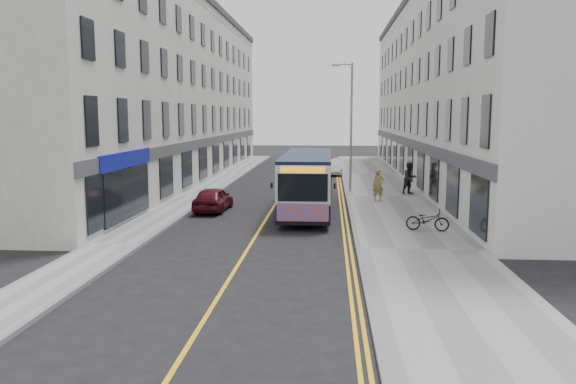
% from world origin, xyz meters
% --- Properties ---
extents(ground, '(140.00, 140.00, 0.00)m').
position_xyz_m(ground, '(0.00, 0.00, 0.00)').
color(ground, black).
rests_on(ground, ground).
extents(pavement_east, '(4.50, 64.00, 0.12)m').
position_xyz_m(pavement_east, '(6.25, 12.00, 0.06)').
color(pavement_east, gray).
rests_on(pavement_east, ground).
extents(pavement_west, '(2.00, 64.00, 0.12)m').
position_xyz_m(pavement_west, '(-5.00, 12.00, 0.06)').
color(pavement_west, gray).
rests_on(pavement_west, ground).
extents(kerb_east, '(0.18, 64.00, 0.13)m').
position_xyz_m(kerb_east, '(4.00, 12.00, 0.07)').
color(kerb_east, slate).
rests_on(kerb_east, ground).
extents(kerb_west, '(0.18, 64.00, 0.13)m').
position_xyz_m(kerb_west, '(-4.00, 12.00, 0.07)').
color(kerb_west, slate).
rests_on(kerb_west, ground).
extents(road_centre_line, '(0.12, 64.00, 0.01)m').
position_xyz_m(road_centre_line, '(0.00, 12.00, 0.00)').
color(road_centre_line, yellow).
rests_on(road_centre_line, ground).
extents(road_dbl_yellow_inner, '(0.10, 64.00, 0.01)m').
position_xyz_m(road_dbl_yellow_inner, '(3.55, 12.00, 0.00)').
color(road_dbl_yellow_inner, yellow).
rests_on(road_dbl_yellow_inner, ground).
extents(road_dbl_yellow_outer, '(0.10, 64.00, 0.01)m').
position_xyz_m(road_dbl_yellow_outer, '(3.75, 12.00, 0.00)').
color(road_dbl_yellow_outer, yellow).
rests_on(road_dbl_yellow_outer, ground).
extents(terrace_east, '(6.00, 46.00, 13.00)m').
position_xyz_m(terrace_east, '(11.50, 21.00, 6.50)').
color(terrace_east, silver).
rests_on(terrace_east, ground).
extents(terrace_west, '(6.00, 46.00, 13.00)m').
position_xyz_m(terrace_west, '(-9.00, 21.00, 6.50)').
color(terrace_west, silver).
rests_on(terrace_west, ground).
extents(streetlamp, '(1.32, 0.18, 8.00)m').
position_xyz_m(streetlamp, '(4.17, 14.00, 4.38)').
color(streetlamp, '#979A9F').
rests_on(streetlamp, ground).
extents(city_bus, '(2.37, 10.12, 2.94)m').
position_xyz_m(city_bus, '(1.85, 6.93, 1.61)').
color(city_bus, '#0B0F33').
rests_on(city_bus, ground).
extents(bicycle, '(1.81, 0.93, 0.91)m').
position_xyz_m(bicycle, '(6.97, 2.01, 0.57)').
color(bicycle, black).
rests_on(bicycle, pavement_east).
extents(pedestrian_near, '(0.68, 0.49, 1.73)m').
position_xyz_m(pedestrian_near, '(5.65, 10.13, 0.99)').
color(pedestrian_near, olive).
rests_on(pedestrian_near, pavement_east).
extents(pedestrian_far, '(1.16, 1.09, 1.91)m').
position_xyz_m(pedestrian_far, '(7.77, 13.02, 1.07)').
color(pedestrian_far, black).
rests_on(pedestrian_far, pavement_east).
extents(car_white, '(1.57, 3.84, 1.24)m').
position_xyz_m(car_white, '(3.20, 24.90, 0.62)').
color(car_white, silver).
rests_on(car_white, ground).
extents(car_maroon, '(1.64, 3.73, 1.25)m').
position_xyz_m(car_maroon, '(-2.92, 6.77, 0.62)').
color(car_maroon, '#490C15').
rests_on(car_maroon, ground).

